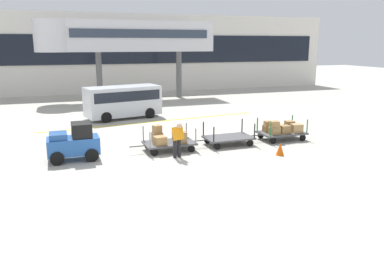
% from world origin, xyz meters
% --- Properties ---
extents(ground_plane, '(120.00, 120.00, 0.00)m').
position_xyz_m(ground_plane, '(0.00, 0.00, 0.00)').
color(ground_plane, '#B2ADA0').
extents(apron_lead_line, '(14.14, 2.10, 0.01)m').
position_xyz_m(apron_lead_line, '(2.57, 9.56, 0.00)').
color(apron_lead_line, yellow).
rests_on(apron_lead_line, ground_plane).
extents(terminal_building, '(51.47, 2.51, 7.78)m').
position_xyz_m(terminal_building, '(0.00, 25.98, 3.90)').
color(terminal_building, silver).
rests_on(terminal_building, ground_plane).
extents(jet_bridge, '(15.04, 3.00, 6.76)m').
position_xyz_m(jet_bridge, '(2.03, 19.99, 5.39)').
color(jet_bridge, silver).
rests_on(jet_bridge, ground_plane).
extents(baggage_tug, '(2.12, 1.27, 1.58)m').
position_xyz_m(baggage_tug, '(-2.59, 2.73, 0.75)').
color(baggage_tug, '#2659A5').
rests_on(baggage_tug, ground_plane).
extents(baggage_cart_lead, '(3.02, 1.45, 1.15)m').
position_xyz_m(baggage_cart_lead, '(1.55, 2.84, 0.53)').
color(baggage_cart_lead, '#4C4C4F').
rests_on(baggage_cart_lead, ground_plane).
extents(baggage_cart_middle, '(3.02, 1.45, 1.10)m').
position_xyz_m(baggage_cart_middle, '(4.56, 2.89, 0.35)').
color(baggage_cart_middle, '#4C4C4F').
rests_on(baggage_cart_middle, ground_plane).
extents(baggage_cart_tail, '(3.02, 1.45, 1.10)m').
position_xyz_m(baggage_cart_tail, '(7.56, 2.93, 0.53)').
color(baggage_cart_tail, '#4C4C4F').
rests_on(baggage_cart_tail, ground_plane).
extents(baggage_handler, '(0.47, 0.49, 1.56)m').
position_xyz_m(baggage_handler, '(1.61, 1.60, 0.87)').
color(baggage_handler, black).
rests_on(baggage_handler, ground_plane).
extents(shuttle_van, '(5.10, 2.91, 2.10)m').
position_xyz_m(shuttle_van, '(0.79, 11.40, 1.23)').
color(shuttle_van, silver).
rests_on(shuttle_van, ground_plane).
extents(safety_cone_far, '(0.36, 0.36, 0.55)m').
position_xyz_m(safety_cone_far, '(6.01, 0.55, 0.28)').
color(safety_cone_far, '#EA590F').
rests_on(safety_cone_far, ground_plane).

